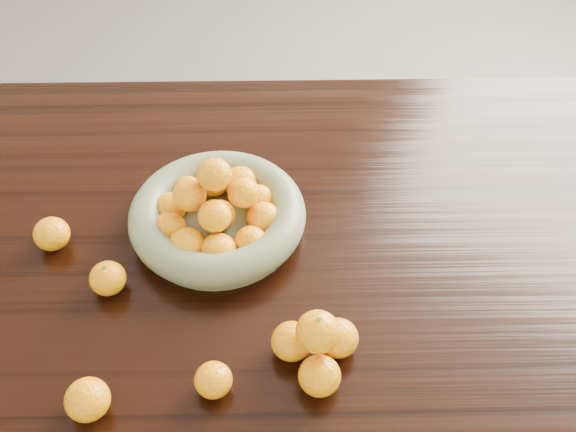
{
  "coord_description": "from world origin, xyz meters",
  "views": [
    {
      "loc": [
        -0.03,
        -0.78,
        1.64
      ],
      "look_at": [
        -0.01,
        -0.02,
        0.83
      ],
      "focal_mm": 40.0,
      "sensor_mm": 36.0,
      "label": 1
    }
  ],
  "objects_px": {
    "fruit_bowl": "(217,214)",
    "orange_pyramid": "(317,346)",
    "loose_orange_0": "(108,278)",
    "dining_table": "(295,268)"
  },
  "relations": [
    {
      "from": "fruit_bowl",
      "to": "loose_orange_0",
      "type": "height_order",
      "value": "fruit_bowl"
    },
    {
      "from": "orange_pyramid",
      "to": "loose_orange_0",
      "type": "relative_size",
      "value": 2.22
    },
    {
      "from": "dining_table",
      "to": "orange_pyramid",
      "type": "bearing_deg",
      "value": -84.44
    },
    {
      "from": "dining_table",
      "to": "fruit_bowl",
      "type": "distance_m",
      "value": 0.19
    },
    {
      "from": "fruit_bowl",
      "to": "orange_pyramid",
      "type": "relative_size",
      "value": 2.36
    },
    {
      "from": "fruit_bowl",
      "to": "loose_orange_0",
      "type": "relative_size",
      "value": 5.22
    },
    {
      "from": "orange_pyramid",
      "to": "fruit_bowl",
      "type": "bearing_deg",
      "value": 120.62
    },
    {
      "from": "dining_table",
      "to": "orange_pyramid",
      "type": "relative_size",
      "value": 14.57
    },
    {
      "from": "fruit_bowl",
      "to": "orange_pyramid",
      "type": "xyz_separation_m",
      "value": [
        0.17,
        -0.28,
        0.0
      ]
    },
    {
      "from": "loose_orange_0",
      "to": "orange_pyramid",
      "type": "bearing_deg",
      "value": -23.2
    }
  ]
}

